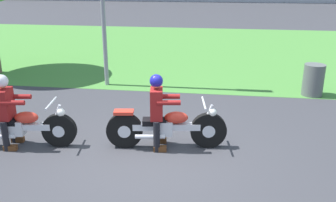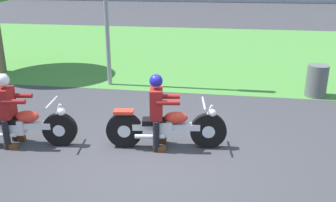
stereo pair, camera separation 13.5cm
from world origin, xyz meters
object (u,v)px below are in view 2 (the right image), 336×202
Objects in this scene: motorcycle_follow at (19,126)px; rider_follow at (7,104)px; rider_lead at (157,106)px; motorcycle_lead at (167,127)px; trash_can at (317,81)px.

motorcycle_follow is 1.55× the size of rider_follow.
rider_lead is 0.65× the size of motorcycle_follow.
motorcycle_follow is (-2.75, -0.35, -0.01)m from motorcycle_lead.
motorcycle_lead is 4.93m from trash_can.
rider_follow is at bearing 179.00° from rider_lead.
motorcycle_lead is 1.03× the size of motorcycle_follow.
rider_lead is at bearing -1.02° from motorcycle_follow.
rider_follow is at bearing -147.92° from trash_can.
motorcycle_lead is 1.57× the size of rider_lead.
motorcycle_lead is at bearing -0.78° from rider_lead.
motorcycle_lead is 2.65× the size of trash_can.
rider_lead reaches higher than motorcycle_lead.
rider_lead is 1.69× the size of trash_can.
motorcycle_lead is 2.77m from motorcycle_follow.
motorcycle_follow is at bearing 178.98° from rider_lead.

